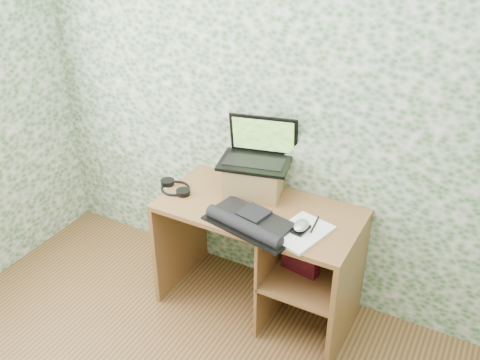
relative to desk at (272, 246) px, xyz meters
The scene contains 10 objects.
wall_back 0.87m from the desk, 105.57° to the left, with size 3.50×3.50×0.00m, color silver.
desk is the anchor object (origin of this frame).
riser 0.43m from the desk, 148.19° to the left, with size 0.33×0.27×0.20m, color olive.
laptop 0.59m from the desk, 139.29° to the left, with size 0.47×0.38×0.28m.
keyboard 0.37m from the desk, 102.33° to the right, with size 0.55×0.37×0.08m.
headphones 0.70m from the desk, behind, with size 0.24×0.23×0.03m.
notepad 0.39m from the desk, 32.22° to the right, with size 0.24×0.34×0.02m, color white.
mouse 0.41m from the desk, 31.70° to the right, with size 0.08×0.12×0.04m, color #B6B6B8.
pen 0.41m from the desk, 12.15° to the right, with size 0.01×0.01×0.16m, color black.
red_box 0.21m from the desk, ahead, with size 0.23×0.07×0.27m, color maroon.
Camera 1 is at (1.16, -0.95, 2.47)m, focal length 40.00 mm.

